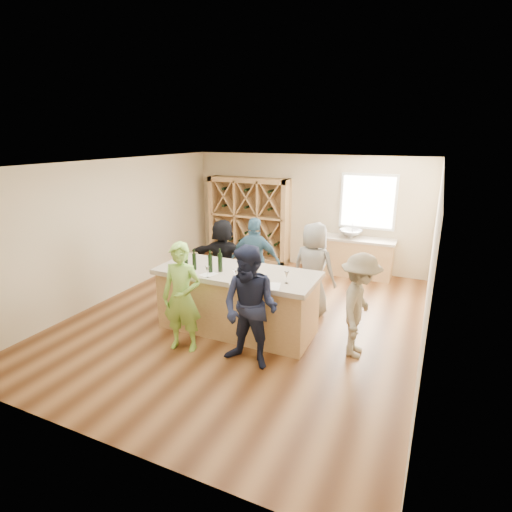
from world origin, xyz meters
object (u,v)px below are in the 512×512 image
at_px(wine_bottle_b, 194,262).
at_px(wine_rack, 249,220).
at_px(wine_bottle_a, 186,258).
at_px(wine_bottle_e, 220,263).
at_px(person_far_right, 313,269).
at_px(sink, 351,233).
at_px(person_server, 359,306).
at_px(wine_bottle_d, 210,264).
at_px(person_near_left, 182,297).
at_px(tasting_counter_base, 237,303).
at_px(person_near_right, 250,308).
at_px(person_far_mid, 255,261).
at_px(person_far_left, 223,257).

bearing_deg(wine_bottle_b, wine_rack, 102.53).
height_order(wine_bottle_a, wine_bottle_b, wine_bottle_b).
height_order(wine_bottle_e, person_far_right, person_far_right).
distance_m(wine_bottle_b, wine_bottle_e, 0.45).
relative_size(wine_rack, sink, 4.06).
bearing_deg(person_server, wine_bottle_a, 92.52).
height_order(wine_bottle_d, person_server, person_server).
bearing_deg(wine_bottle_e, person_server, 4.44).
distance_m(wine_bottle_e, person_far_right, 1.86).
relative_size(wine_bottle_b, person_near_left, 0.16).
bearing_deg(wine_bottle_b, person_far_right, 41.68).
relative_size(sink, wine_bottle_a, 1.97).
relative_size(person_server, person_far_right, 0.93).
relative_size(wine_bottle_a, wine_bottle_e, 0.87).
height_order(wine_rack, wine_bottle_a, wine_rack).
xyz_separation_m(tasting_counter_base, person_near_right, (0.67, -0.90, 0.40)).
xyz_separation_m(wine_bottle_d, person_near_left, (-0.12, -0.66, -0.36)).
bearing_deg(wine_bottle_a, person_near_left, -61.27).
bearing_deg(sink, person_near_right, -95.77).
bearing_deg(person_server, wine_bottle_e, 93.83).
distance_m(person_near_left, person_near_right, 1.16).
height_order(person_near_left, person_far_mid, person_far_mid).
xyz_separation_m(person_near_right, person_far_mid, (-0.89, 2.13, -0.04)).
relative_size(person_near_right, person_server, 1.12).
height_order(sink, person_server, person_server).
bearing_deg(sink, wine_bottle_e, -109.57).
bearing_deg(person_near_right, person_near_left, -175.05).
height_order(wine_bottle_a, person_near_right, person_near_right).
xyz_separation_m(wine_rack, person_near_right, (2.24, -4.67, -0.20)).
bearing_deg(wine_bottle_b, person_server, 5.57).
bearing_deg(wine_bottle_d, person_near_left, -100.54).
height_order(tasting_counter_base, wine_bottle_b, wine_bottle_b).
relative_size(person_near_left, person_far_mid, 1.00).
bearing_deg(wine_bottle_e, wine_rack, 108.82).
height_order(wine_bottle_b, person_near_left, person_near_left).
xyz_separation_m(wine_bottle_b, person_near_right, (1.35, -0.67, -0.31)).
distance_m(sink, tasting_counter_base, 3.90).
relative_size(sink, person_near_left, 0.31).
xyz_separation_m(sink, tasting_counter_base, (-1.14, -3.69, -0.51)).
height_order(tasting_counter_base, person_near_right, person_near_right).
relative_size(wine_rack, person_server, 1.36).
bearing_deg(person_far_left, wine_bottle_e, 106.38).
xyz_separation_m(sink, person_far_mid, (-1.36, -2.47, -0.15)).
distance_m(person_near_left, person_far_right, 2.58).
height_order(sink, person_far_right, person_far_right).
distance_m(wine_bottle_a, wine_bottle_e, 0.68).
bearing_deg(tasting_counter_base, wine_bottle_e, -146.71).
distance_m(person_near_left, person_server, 2.68).
distance_m(wine_bottle_d, person_server, 2.44).
height_order(wine_bottle_a, person_far_right, person_far_right).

